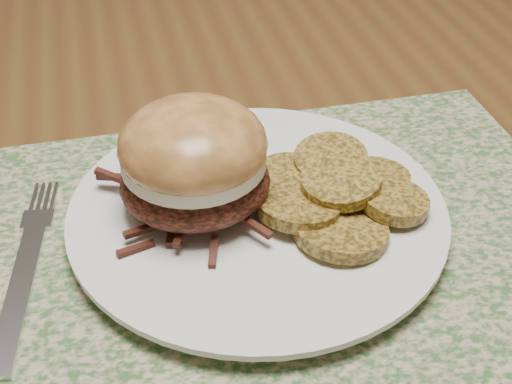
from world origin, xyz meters
TOP-DOWN VIEW (x-y plane):
  - dining_table at (0.00, 0.00)m, footprint 1.50×0.90m
  - placemat at (-0.01, -0.24)m, footprint 0.45×0.33m
  - dinner_plate at (-0.02, -0.22)m, footprint 0.26×0.26m
  - pork_sandwich at (-0.07, -0.21)m, footprint 0.11×0.11m
  - roasted_potatoes at (0.03, -0.23)m, footprint 0.14×0.16m
  - fork at (-0.19, -0.23)m, footprint 0.05×0.19m

SIDE VIEW (x-z plane):
  - dining_table at x=0.00m, z-range 0.30..1.05m
  - placemat at x=-0.01m, z-range 0.75..0.75m
  - fork at x=-0.19m, z-range 0.75..0.76m
  - dinner_plate at x=-0.02m, z-range 0.75..0.77m
  - roasted_potatoes at x=0.03m, z-range 0.76..0.79m
  - pork_sandwich at x=-0.07m, z-range 0.77..0.85m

